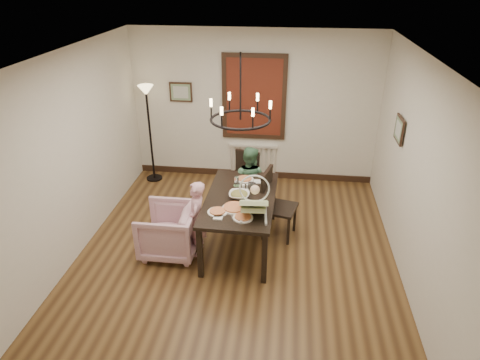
% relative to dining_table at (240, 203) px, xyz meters
% --- Properties ---
extents(room_shell, '(4.51, 5.00, 2.81)m').
position_rel_dining_table_xyz_m(room_shell, '(-0.03, 0.19, 0.68)').
color(room_shell, brown).
rests_on(room_shell, ground).
extents(dining_table, '(0.99, 1.73, 0.80)m').
position_rel_dining_table_xyz_m(dining_table, '(0.00, 0.00, 0.00)').
color(dining_table, black).
rests_on(dining_table, room_shell).
extents(chair_far, '(0.53, 0.53, 0.97)m').
position_rel_dining_table_xyz_m(chair_far, '(-0.10, 1.13, -0.23)').
color(chair_far, black).
rests_on(chair_far, room_shell).
extents(chair_right, '(0.57, 0.57, 1.08)m').
position_rel_dining_table_xyz_m(chair_right, '(0.56, 0.32, -0.18)').
color(chair_right, black).
rests_on(chair_right, room_shell).
extents(armchair, '(0.80, 0.78, 0.72)m').
position_rel_dining_table_xyz_m(armchair, '(-0.99, -0.30, -0.36)').
color(armchair, '#DCA8B5').
rests_on(armchair, room_shell).
extents(elderly_woman, '(0.26, 0.36, 0.94)m').
position_rel_dining_table_xyz_m(elderly_woman, '(-0.58, -0.26, -0.25)').
color(elderly_woman, '#D596A3').
rests_on(elderly_woman, room_shell).
extents(seated_man, '(0.57, 0.49, 0.99)m').
position_rel_dining_table_xyz_m(seated_man, '(0.03, 0.92, -0.22)').
color(seated_man, '#487A55').
rests_on(seated_man, room_shell).
extents(baby_bouncer, '(0.47, 0.61, 0.38)m').
position_rel_dining_table_xyz_m(baby_bouncer, '(0.23, -0.43, 0.28)').
color(baby_bouncer, beige).
rests_on(baby_bouncer, dining_table).
extents(salad_bowl, '(0.35, 0.35, 0.09)m').
position_rel_dining_table_xyz_m(salad_bowl, '(-0.02, -0.00, 0.13)').
color(salad_bowl, white).
rests_on(salad_bowl, dining_table).
extents(pizza_platter, '(0.33, 0.33, 0.04)m').
position_rel_dining_table_xyz_m(pizza_platter, '(-0.04, -0.33, 0.11)').
color(pizza_platter, tan).
rests_on(pizza_platter, dining_table).
extents(drinking_glass, '(0.07, 0.07, 0.14)m').
position_rel_dining_table_xyz_m(drinking_glass, '(0.16, 0.18, 0.16)').
color(drinking_glass, silver).
rests_on(drinking_glass, dining_table).
extents(window_blinds, '(1.00, 0.03, 1.40)m').
position_rel_dining_table_xyz_m(window_blinds, '(-0.03, 2.28, 0.88)').
color(window_blinds, maroon).
rests_on(window_blinds, room_shell).
extents(radiator, '(0.92, 0.12, 0.62)m').
position_rel_dining_table_xyz_m(radiator, '(-0.03, 2.30, -0.37)').
color(radiator, silver).
rests_on(radiator, room_shell).
extents(picture_back, '(0.42, 0.03, 0.36)m').
position_rel_dining_table_xyz_m(picture_back, '(-1.38, 2.29, 0.93)').
color(picture_back, black).
rests_on(picture_back, room_shell).
extents(picture_right, '(0.03, 0.42, 0.36)m').
position_rel_dining_table_xyz_m(picture_right, '(2.18, 0.72, 0.93)').
color(picture_right, black).
rests_on(picture_right, room_shell).
extents(floor_lamp, '(0.30, 0.30, 1.80)m').
position_rel_dining_table_xyz_m(floor_lamp, '(-1.93, 1.97, 0.18)').
color(floor_lamp, black).
rests_on(floor_lamp, room_shell).
extents(chandelier, '(0.80, 0.80, 0.04)m').
position_rel_dining_table_xyz_m(chandelier, '(-0.00, -0.00, 1.23)').
color(chandelier, black).
rests_on(chandelier, room_shell).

